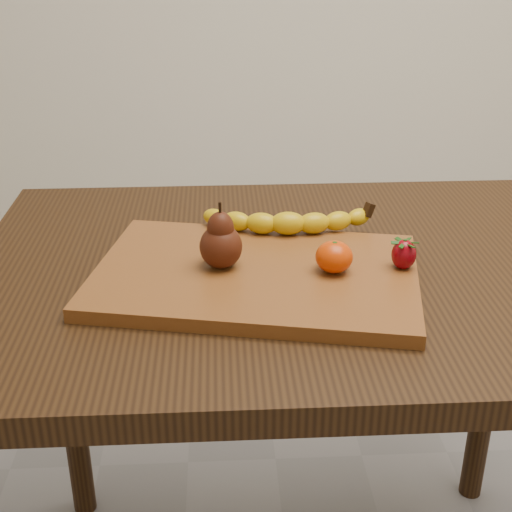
{
  "coord_description": "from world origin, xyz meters",
  "views": [
    {
      "loc": [
        -0.13,
        -0.95,
        1.23
      ],
      "look_at": [
        -0.08,
        -0.06,
        0.8
      ],
      "focal_mm": 50.0,
      "sensor_mm": 36.0,
      "label": 1
    }
  ],
  "objects": [
    {
      "name": "mandarin",
      "position": [
        0.03,
        -0.07,
        0.8
      ],
      "size": [
        0.07,
        0.07,
        0.04
      ],
      "primitive_type": "ellipsoid",
      "rotation": [
        0.0,
        0.0,
        -0.39
      ],
      "color": "#CE3702",
      "rests_on": "cutting_board"
    },
    {
      "name": "strawberry",
      "position": [
        0.13,
        -0.06,
        0.8
      ],
      "size": [
        0.04,
        0.04,
        0.04
      ],
      "primitive_type": null,
      "rotation": [
        0.0,
        0.0,
        -0.06
      ],
      "color": "maroon",
      "rests_on": "cutting_board"
    },
    {
      "name": "banana",
      "position": [
        -0.02,
        0.06,
        0.8
      ],
      "size": [
        0.23,
        0.07,
        0.04
      ],
      "primitive_type": null,
      "rotation": [
        0.0,
        0.0,
        -0.05
      ],
      "color": "#D9B40A",
      "rests_on": "cutting_board"
    },
    {
      "name": "pear",
      "position": [
        -0.13,
        -0.05,
        0.83
      ],
      "size": [
        0.06,
        0.06,
        0.09
      ],
      "primitive_type": null,
      "rotation": [
        0.0,
        0.0,
        0.03
      ],
      "color": "#42180A",
      "rests_on": "cutting_board"
    },
    {
      "name": "cutting_board",
      "position": [
        -0.08,
        -0.06,
        0.77
      ],
      "size": [
        0.5,
        0.38,
        0.02
      ],
      "primitive_type": "cube",
      "rotation": [
        0.0,
        0.0,
        -0.2
      ],
      "color": "brown",
      "rests_on": "table"
    },
    {
      "name": "table",
      "position": [
        0.0,
        0.0,
        0.66
      ],
      "size": [
        1.0,
        0.7,
        0.76
      ],
      "color": "black",
      "rests_on": "ground"
    }
  ]
}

